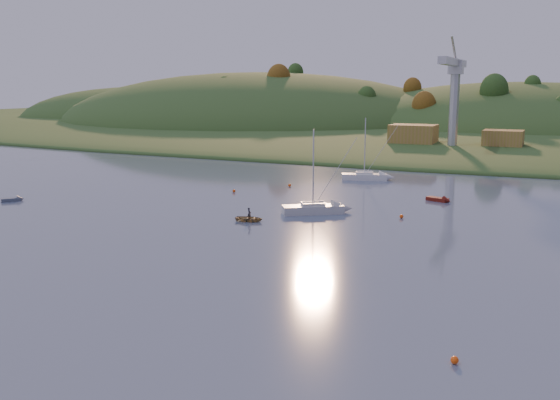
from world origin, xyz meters
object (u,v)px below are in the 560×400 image
at_px(canoe, 249,218).
at_px(red_tender, 442,200).
at_px(sailboat_near, 313,208).
at_px(sailboat_far, 364,176).
at_px(grey_dinghy, 15,199).

xyz_separation_m(canoe, red_tender, (19.52, 23.64, -0.10)).
xyz_separation_m(sailboat_near, sailboat_far, (-2.62, 31.63, -0.01)).
xyz_separation_m(canoe, grey_dinghy, (-37.85, -1.94, -0.13)).
height_order(sailboat_near, sailboat_far, sailboat_near).
bearing_deg(red_tender, canoe, -108.74).
bearing_deg(red_tender, sailboat_far, 157.34).
relative_size(sailboat_near, red_tender, 2.82).
bearing_deg(canoe, sailboat_far, -14.36).
distance_m(sailboat_near, canoe, 9.55).
height_order(sailboat_near, red_tender, sailboat_near).
height_order(sailboat_far, canoe, sailboat_far).
relative_size(red_tender, grey_dinghy, 1.26).
height_order(sailboat_far, grey_dinghy, sailboat_far).
bearing_deg(sailboat_far, canoe, -114.13).
height_order(sailboat_far, red_tender, sailboat_far).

